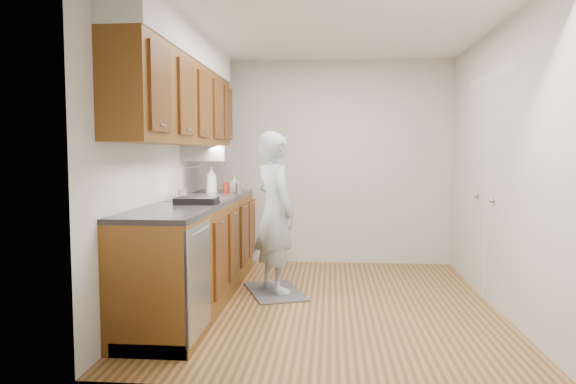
% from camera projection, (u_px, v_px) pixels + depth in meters
% --- Properties ---
extents(floor, '(3.50, 3.50, 0.00)m').
position_uv_depth(floor, '(326.00, 303.00, 4.71)').
color(floor, '#A26F3D').
rests_on(floor, ground).
extents(ceiling, '(3.50, 3.50, 0.00)m').
position_uv_depth(ceiling, '(328.00, 25.00, 4.52)').
color(ceiling, white).
rests_on(ceiling, wall_left).
extents(wall_left, '(0.02, 3.50, 2.50)m').
position_uv_depth(wall_left, '(165.00, 166.00, 4.74)').
color(wall_left, beige).
rests_on(wall_left, floor).
extents(wall_right, '(0.02, 3.50, 2.50)m').
position_uv_depth(wall_right, '(499.00, 167.00, 4.49)').
color(wall_right, beige).
rests_on(wall_right, floor).
extents(wall_back, '(3.00, 0.02, 2.50)m').
position_uv_depth(wall_back, '(328.00, 163.00, 6.36)').
color(wall_back, beige).
rests_on(wall_back, floor).
extents(counter, '(0.64, 2.80, 1.30)m').
position_uv_depth(counter, '(198.00, 248.00, 4.77)').
color(counter, brown).
rests_on(counter, floor).
extents(upper_cabinets, '(0.47, 2.80, 1.21)m').
position_uv_depth(upper_cabinets, '(183.00, 90.00, 4.72)').
color(upper_cabinets, brown).
rests_on(upper_cabinets, wall_left).
extents(closet_door, '(0.02, 1.22, 2.05)m').
position_uv_depth(closet_door, '(486.00, 190.00, 4.81)').
color(closet_door, silver).
rests_on(closet_door, wall_right).
extents(floor_mat, '(0.73, 0.92, 0.02)m').
position_uv_depth(floor_mat, '(275.00, 291.00, 5.07)').
color(floor_mat, slate).
rests_on(floor_mat, floor).
extents(person, '(0.70, 0.75, 1.77)m').
position_uv_depth(person, '(275.00, 202.00, 5.00)').
color(person, '#A1B8C4').
rests_on(person, floor_mat).
extents(soap_bottle_a, '(0.13, 0.13, 0.30)m').
position_uv_depth(soap_bottle_a, '(212.00, 180.00, 5.31)').
color(soap_bottle_a, silver).
rests_on(soap_bottle_a, counter).
extents(soap_bottle_b, '(0.10, 0.11, 0.20)m').
position_uv_depth(soap_bottle_b, '(234.00, 184.00, 5.56)').
color(soap_bottle_b, silver).
rests_on(soap_bottle_b, counter).
extents(soda_can, '(0.08, 0.08, 0.13)m').
position_uv_depth(soda_can, '(226.00, 188.00, 5.35)').
color(soda_can, '#AB2E1D').
rests_on(soda_can, counter).
extents(steel_can, '(0.07, 0.07, 0.11)m').
position_uv_depth(steel_can, '(239.00, 188.00, 5.48)').
color(steel_can, '#A5A5AA').
rests_on(steel_can, counter).
extents(dish_rack, '(0.36, 0.31, 0.05)m').
position_uv_depth(dish_rack, '(197.00, 200.00, 4.41)').
color(dish_rack, black).
rests_on(dish_rack, counter).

